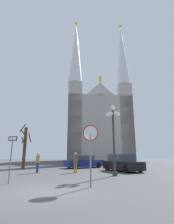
# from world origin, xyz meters

# --- Properties ---
(ground_plane) EXTENTS (120.00, 120.00, 0.00)m
(ground_plane) POSITION_xyz_m (0.00, 0.00, 0.00)
(ground_plane) COLOR #424244
(cathedral) EXTENTS (17.49, 13.92, 37.92)m
(cathedral) POSITION_xyz_m (3.21, 39.27, 10.73)
(cathedral) COLOR #ADA89E
(cathedral) RESTS_ON ground
(stop_sign) EXTENTS (0.76, 0.23, 2.90)m
(stop_sign) POSITION_xyz_m (1.82, 1.06, 2.03)
(stop_sign) COLOR slate
(stop_sign) RESTS_ON ground
(one_way_arrow_sign) EXTENTS (0.57, 0.21, 2.44)m
(one_way_arrow_sign) POSITION_xyz_m (-2.45, 1.92, 1.51)
(one_way_arrow_sign) COLOR slate
(one_way_arrow_sign) RESTS_ON ground
(street_lamp) EXTENTS (1.09, 0.99, 5.19)m
(street_lamp) POSITION_xyz_m (3.46, 5.76, 3.45)
(street_lamp) COLOR #2D3833
(street_lamp) RESTS_ON ground
(bare_tree) EXTENTS (1.14, 1.11, 4.89)m
(bare_tree) POSITION_xyz_m (-5.52, 11.69, 2.39)
(bare_tree) COLOR #473323
(bare_tree) RESTS_ON ground
(parked_car_near_black) EXTENTS (3.49, 4.44, 1.52)m
(parked_car_near_black) POSITION_xyz_m (4.59, 9.56, 0.71)
(parked_car_near_black) COLOR black
(parked_car_near_black) RESTS_ON ground
(parked_car_far_navy) EXTENTS (4.69, 3.80, 1.40)m
(parked_car_far_navy) POSITION_xyz_m (0.75, 13.86, 0.67)
(parked_car_far_navy) COLOR navy
(parked_car_far_navy) RESTS_ON ground
(pedestrian_walking) EXTENTS (0.32, 0.32, 1.66)m
(pedestrian_walking) POSITION_xyz_m (0.40, 7.95, 1.00)
(pedestrian_walking) COLOR olive
(pedestrian_walking) RESTS_ON ground
(pedestrian_standing) EXTENTS (0.32, 0.32, 1.66)m
(pedestrian_standing) POSITION_xyz_m (-2.78, 7.76, 1.00)
(pedestrian_standing) COLOR navy
(pedestrian_standing) RESTS_ON ground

